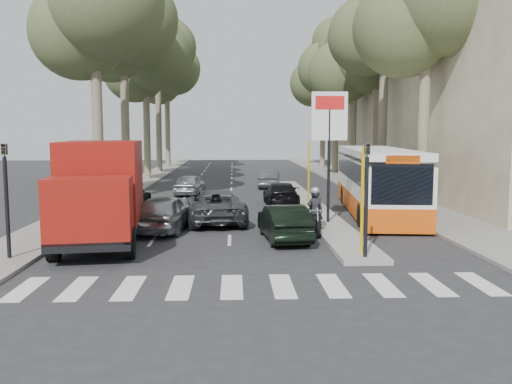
{
  "coord_description": "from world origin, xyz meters",
  "views": [
    {
      "loc": [
        -0.75,
        -17.51,
        3.93
      ],
      "look_at": [
        0.14,
        3.56,
        1.6
      ],
      "focal_mm": 38.0,
      "sensor_mm": 36.0,
      "label": 1
    }
  ],
  "objects_px": {
    "silver_hatchback": "(165,213)",
    "city_bus": "(377,179)",
    "dark_hatchback": "(284,222)",
    "red_truck": "(101,190)",
    "motorcycle": "(314,212)"
  },
  "relations": [
    {
      "from": "silver_hatchback",
      "to": "red_truck",
      "type": "bearing_deg",
      "value": 59.36
    },
    {
      "from": "city_bus",
      "to": "motorcycle",
      "type": "distance_m",
      "value": 6.45
    },
    {
      "from": "dark_hatchback",
      "to": "city_bus",
      "type": "xyz_separation_m",
      "value": [
        5.11,
        6.42,
        1.01
      ]
    },
    {
      "from": "dark_hatchback",
      "to": "red_truck",
      "type": "xyz_separation_m",
      "value": [
        -6.48,
        -0.41,
        1.25
      ]
    },
    {
      "from": "silver_hatchback",
      "to": "red_truck",
      "type": "distance_m",
      "value": 3.32
    },
    {
      "from": "silver_hatchback",
      "to": "city_bus",
      "type": "height_order",
      "value": "city_bus"
    },
    {
      "from": "dark_hatchback",
      "to": "red_truck",
      "type": "relative_size",
      "value": 0.57
    },
    {
      "from": "silver_hatchback",
      "to": "city_bus",
      "type": "distance_m",
      "value": 10.68
    },
    {
      "from": "silver_hatchback",
      "to": "red_truck",
      "type": "relative_size",
      "value": 0.62
    },
    {
      "from": "red_truck",
      "to": "motorcycle",
      "type": "xyz_separation_m",
      "value": [
        7.8,
        1.69,
        -1.07
      ]
    },
    {
      "from": "red_truck",
      "to": "city_bus",
      "type": "distance_m",
      "value": 13.46
    },
    {
      "from": "dark_hatchback",
      "to": "city_bus",
      "type": "distance_m",
      "value": 8.27
    },
    {
      "from": "motorcycle",
      "to": "silver_hatchback",
      "type": "bearing_deg",
      "value": 173.41
    },
    {
      "from": "red_truck",
      "to": "city_bus",
      "type": "xyz_separation_m",
      "value": [
        11.6,
        6.83,
        -0.24
      ]
    },
    {
      "from": "dark_hatchback",
      "to": "city_bus",
      "type": "relative_size",
      "value": 0.33
    }
  ]
}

